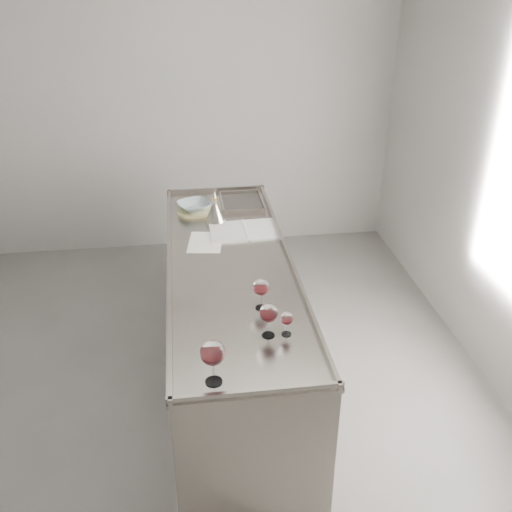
{
  "coord_description": "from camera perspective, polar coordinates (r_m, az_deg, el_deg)",
  "views": [
    {
      "loc": [
        0.25,
        -2.74,
        2.61
      ],
      "look_at": [
        0.65,
        0.22,
        1.02
      ],
      "focal_mm": 40.0,
      "sensor_mm": 36.0,
      "label": 1
    }
  ],
  "objects": [
    {
      "name": "room_shell",
      "position": [
        3.01,
        -11.78,
        3.68
      ],
      "size": [
        4.54,
        5.04,
        2.84
      ],
      "color": "#595653",
      "rests_on": "ground"
    },
    {
      "name": "counter",
      "position": [
        3.73,
        -2.44,
        -6.99
      ],
      "size": [
        0.77,
        2.42,
        0.97
      ],
      "color": "gray",
      "rests_on": "ground"
    },
    {
      "name": "wine_glass_left",
      "position": [
        2.48,
        -4.36,
        -9.72
      ],
      "size": [
        0.11,
        0.11,
        0.22
      ],
      "rotation": [
        0.0,
        0.0,
        0.01
      ],
      "color": "white",
      "rests_on": "counter"
    },
    {
      "name": "wine_glass_middle",
      "position": [
        2.98,
        0.53,
        -3.21
      ],
      "size": [
        0.09,
        0.09,
        0.18
      ],
      "rotation": [
        0.0,
        0.0,
        -0.17
      ],
      "color": "white",
      "rests_on": "counter"
    },
    {
      "name": "wine_glass_right",
      "position": [
        2.77,
        1.27,
        -5.8
      ],
      "size": [
        0.09,
        0.09,
        0.18
      ],
      "rotation": [
        0.0,
        0.0,
        0.3
      ],
      "color": "white",
      "rests_on": "counter"
    },
    {
      "name": "wine_glass_small",
      "position": [
        2.81,
        3.1,
        -6.33
      ],
      "size": [
        0.06,
        0.06,
        0.13
      ],
      "rotation": [
        0.0,
        0.0,
        -0.06
      ],
      "color": "white",
      "rests_on": "counter"
    },
    {
      "name": "notebook",
      "position": [
        3.87,
        -1.07,
        2.55
      ],
      "size": [
        0.48,
        0.34,
        0.02
      ],
      "rotation": [
        0.0,
        0.0,
        0.03
      ],
      "color": "silver",
      "rests_on": "counter"
    },
    {
      "name": "loose_paper_top",
      "position": [
        3.74,
        -5.09,
        1.4
      ],
      "size": [
        0.26,
        0.33,
        0.0
      ],
      "primitive_type": "cube",
      "rotation": [
        0.0,
        0.0,
        -0.15
      ],
      "color": "silver",
      "rests_on": "counter"
    },
    {
      "name": "trivet",
      "position": [
        4.19,
        -6.17,
        4.51
      ],
      "size": [
        0.33,
        0.33,
        0.02
      ],
      "primitive_type": "cylinder",
      "rotation": [
        0.0,
        0.0,
        0.41
      ],
      "color": "beige",
      "rests_on": "counter"
    },
    {
      "name": "ceramic_bowl",
      "position": [
        4.18,
        -6.2,
        4.99
      ],
      "size": [
        0.3,
        0.3,
        0.06
      ],
      "primitive_type": "imported",
      "rotation": [
        0.0,
        0.0,
        0.39
      ],
      "color": "#8EA0A5",
      "rests_on": "trivet"
    },
    {
      "name": "wine_funnel",
      "position": [
        4.0,
        -4.1,
        4.34
      ],
      "size": [
        0.16,
        0.16,
        0.23
      ],
      "rotation": [
        0.0,
        0.0,
        0.33
      ],
      "color": "#A1998F",
      "rests_on": "counter"
    }
  ]
}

